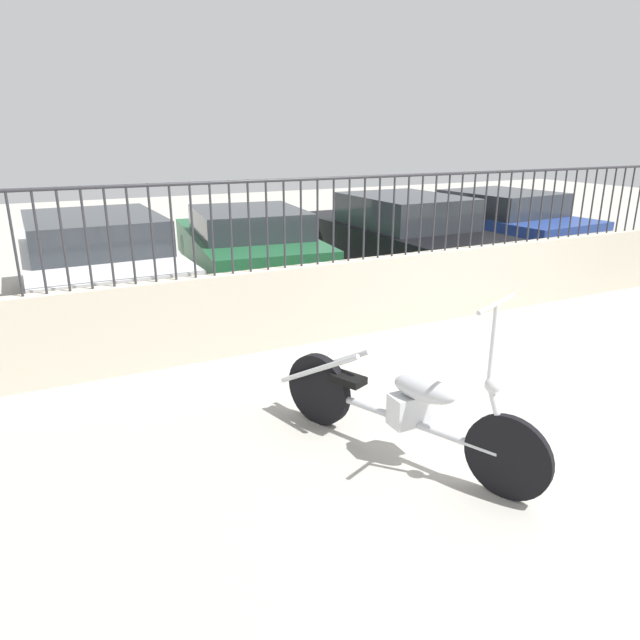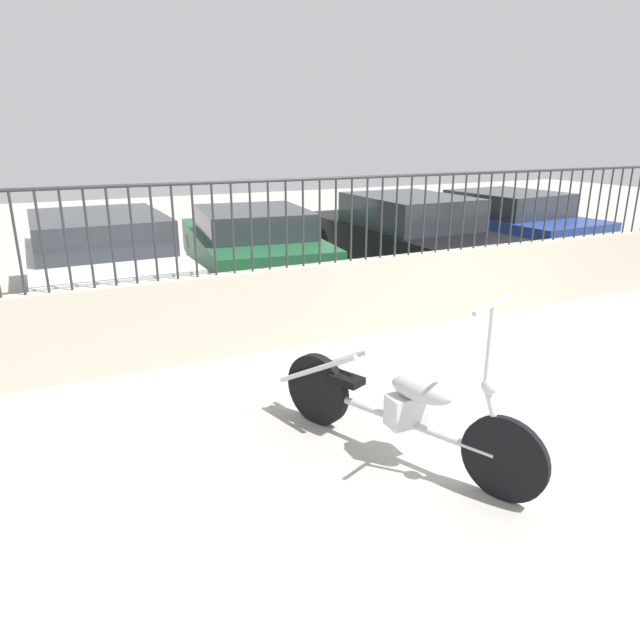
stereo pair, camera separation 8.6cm
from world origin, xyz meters
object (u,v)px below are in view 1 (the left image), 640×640
motorcycle_silver (393,404)px  car_black (398,233)px  car_green (248,244)px  car_white (96,261)px  car_blue (494,223)px

motorcycle_silver → car_black: motorcycle_silver is taller
motorcycle_silver → car_green: bearing=148.1°
car_white → car_green: size_ratio=1.09×
motorcycle_silver → car_black: (3.42, 5.06, 0.27)m
car_blue → car_white: bearing=88.2°
car_blue → car_green: bearing=84.5°
car_green → car_black: (2.64, -0.41, 0.05)m
car_green → car_blue: 5.11m
car_green → car_black: size_ratio=0.92×
car_black → car_blue: size_ratio=1.09×
car_black → car_green: bearing=80.9°
car_blue → motorcycle_silver: bearing=128.0°
motorcycle_silver → car_black: size_ratio=0.48×
car_black → car_blue: (2.47, 0.31, -0.02)m
car_black → car_white: bearing=90.1°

